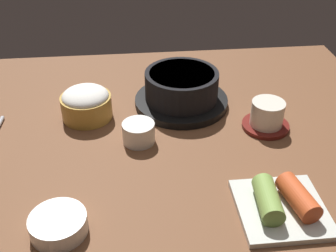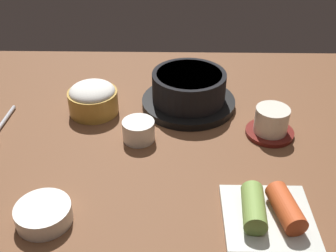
# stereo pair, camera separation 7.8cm
# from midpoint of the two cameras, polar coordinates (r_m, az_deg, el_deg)

# --- Properties ---
(dining_table) EXTENTS (1.00, 0.76, 0.02)m
(dining_table) POSITION_cam_midpoint_polar(r_m,az_deg,el_deg) (0.81, -4.27, -1.71)
(dining_table) COLOR brown
(dining_table) RESTS_ON ground
(stone_pot) EXTENTS (0.20, 0.20, 0.08)m
(stone_pot) POSITION_cam_midpoint_polar(r_m,az_deg,el_deg) (0.88, -0.66, 4.95)
(stone_pot) COLOR black
(stone_pot) RESTS_ON dining_table
(rice_bowl) EXTENTS (0.10, 0.10, 0.07)m
(rice_bowl) POSITION_cam_midpoint_polar(r_m,az_deg,el_deg) (0.86, -13.71, 3.03)
(rice_bowl) COLOR #B78C38
(rice_bowl) RESTS_ON dining_table
(tea_cup_with_saucer) EXTENTS (0.09, 0.09, 0.06)m
(tea_cup_with_saucer) POSITION_cam_midpoint_polar(r_m,az_deg,el_deg) (0.82, 10.90, 1.10)
(tea_cup_with_saucer) COLOR maroon
(tea_cup_with_saucer) RESTS_ON dining_table
(banchan_cup_center) EXTENTS (0.06, 0.06, 0.04)m
(banchan_cup_center) POSITION_cam_midpoint_polar(r_m,az_deg,el_deg) (0.78, -6.91, -0.91)
(banchan_cup_center) COLOR white
(banchan_cup_center) RESTS_ON dining_table
(kimchi_plate) EXTENTS (0.13, 0.13, 0.04)m
(kimchi_plate) POSITION_cam_midpoint_polar(r_m,az_deg,el_deg) (0.65, 12.06, -10.48)
(kimchi_plate) COLOR silver
(kimchi_plate) RESTS_ON dining_table
(side_bowl_near) EXTENTS (0.08, 0.08, 0.03)m
(side_bowl_near) POSITION_cam_midpoint_polar(r_m,az_deg,el_deg) (0.64, -18.29, -12.80)
(side_bowl_near) COLOR white
(side_bowl_near) RESTS_ON dining_table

